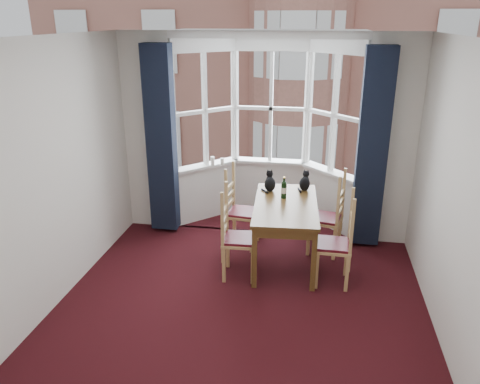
% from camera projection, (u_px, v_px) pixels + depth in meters
% --- Properties ---
extents(floor, '(4.50, 4.50, 0.00)m').
position_uv_depth(floor, '(236.00, 323.00, 4.82)').
color(floor, black).
rests_on(floor, ground).
extents(ceiling, '(4.50, 4.50, 0.00)m').
position_uv_depth(ceiling, '(235.00, 38.00, 3.83)').
color(ceiling, white).
rests_on(ceiling, floor).
extents(wall_left, '(0.00, 4.50, 4.50)m').
position_uv_depth(wall_left, '(38.00, 185.00, 4.64)').
color(wall_left, silver).
rests_on(wall_left, floor).
extents(wall_right, '(0.00, 4.50, 4.50)m').
position_uv_depth(wall_right, '(465.00, 211.00, 4.01)').
color(wall_right, silver).
rests_on(wall_right, floor).
extents(wall_near, '(4.00, 0.00, 4.00)m').
position_uv_depth(wall_near, '(153.00, 363.00, 2.25)').
color(wall_near, silver).
rests_on(wall_near, floor).
extents(wall_back_pier_left, '(0.70, 0.12, 2.80)m').
position_uv_depth(wall_back_pier_left, '(150.00, 134.00, 6.66)').
color(wall_back_pier_left, silver).
rests_on(wall_back_pier_left, floor).
extents(wall_back_pier_right, '(0.70, 0.12, 2.80)m').
position_uv_depth(wall_back_pier_right, '(389.00, 144.00, 6.14)').
color(wall_back_pier_right, silver).
rests_on(wall_back_pier_right, floor).
extents(bay_window, '(2.76, 0.94, 2.80)m').
position_uv_depth(bay_window, '(269.00, 130.00, 6.87)').
color(bay_window, white).
rests_on(bay_window, floor).
extents(curtain_left, '(0.38, 0.22, 2.60)m').
position_uv_depth(curtain_left, '(161.00, 141.00, 6.48)').
color(curtain_left, black).
rests_on(curtain_left, floor).
extents(curtain_right, '(0.38, 0.22, 2.60)m').
position_uv_depth(curtain_right, '(372.00, 150.00, 6.03)').
color(curtain_right, black).
rests_on(curtain_right, floor).
extents(dining_table, '(0.86, 1.49, 0.80)m').
position_uv_depth(dining_table, '(286.00, 211.00, 5.82)').
color(dining_table, brown).
rests_on(dining_table, floor).
extents(chair_left_near, '(0.43, 0.44, 0.92)m').
position_uv_depth(chair_left_near, '(232.00, 240.00, 5.57)').
color(chair_left_near, tan).
rests_on(chair_left_near, floor).
extents(chair_left_far, '(0.44, 0.46, 0.92)m').
position_uv_depth(chair_left_far, '(236.00, 213.00, 6.34)').
color(chair_left_far, tan).
rests_on(chair_left_far, floor).
extents(chair_right_near, '(0.41, 0.43, 0.92)m').
position_uv_depth(chair_right_near, '(341.00, 247.00, 5.40)').
color(chair_right_near, tan).
rests_on(chair_right_near, floor).
extents(chair_right_far, '(0.48, 0.49, 0.92)m').
position_uv_depth(chair_right_far, '(332.00, 220.00, 6.10)').
color(chair_right_far, tan).
rests_on(chair_right_far, floor).
extents(cat_left, '(0.18, 0.23, 0.28)m').
position_uv_depth(cat_left, '(270.00, 183.00, 6.18)').
color(cat_left, black).
rests_on(cat_left, dining_table).
extents(cat_right, '(0.17, 0.22, 0.27)m').
position_uv_depth(cat_right, '(305.00, 183.00, 6.20)').
color(cat_right, black).
rests_on(cat_right, dining_table).
extents(wine_bottle, '(0.07, 0.07, 0.28)m').
position_uv_depth(wine_bottle, '(284.00, 189.00, 5.92)').
color(wine_bottle, black).
rests_on(wine_bottle, dining_table).
extents(candle_tall, '(0.06, 0.06, 0.13)m').
position_uv_depth(candle_tall, '(213.00, 161.00, 7.02)').
color(candle_tall, white).
rests_on(candle_tall, bay_window).
extents(candle_short, '(0.06, 0.06, 0.10)m').
position_uv_depth(candle_short, '(222.00, 162.00, 7.03)').
color(candle_short, white).
rests_on(candle_short, bay_window).
extents(street, '(80.00, 80.00, 0.00)m').
position_uv_depth(street, '(309.00, 139.00, 36.69)').
color(street, '#333335').
rests_on(street, ground).
extents(tenement_building, '(18.40, 7.80, 15.20)m').
position_uv_depth(tenement_building, '(303.00, 56.00, 17.18)').
color(tenement_building, '#AD6B59').
rests_on(tenement_building, street).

